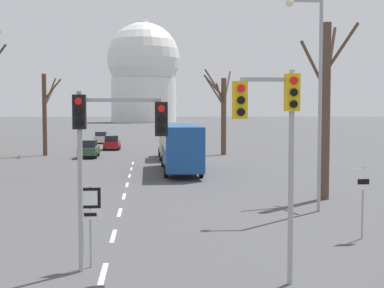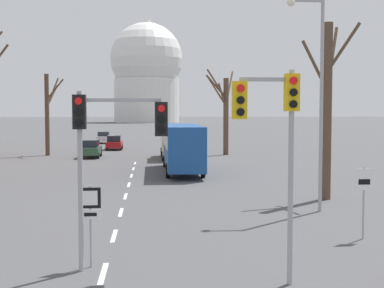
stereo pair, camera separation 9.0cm
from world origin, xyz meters
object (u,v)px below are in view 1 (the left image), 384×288
(sedan_near_left, at_px, (89,149))
(sedan_far_left, at_px, (112,143))
(traffic_signal_near_right, at_px, (274,123))
(sedan_mid_centre, at_px, (169,135))
(traffic_signal_centre_tall, at_px, (108,135))
(speed_limit_sign, at_px, (363,190))
(delivery_truck, at_px, (172,141))
(street_lamp_right, at_px, (315,86))
(city_bus, at_px, (181,145))
(sedan_near_right, at_px, (101,137))
(route_sign_post, at_px, (90,212))

(sedan_near_left, bearing_deg, sedan_far_left, 81.63)
(traffic_signal_near_right, xyz_separation_m, sedan_mid_centre, (0.15, 69.18, -3.43))
(traffic_signal_centre_tall, height_order, sedan_far_left, traffic_signal_centre_tall)
(traffic_signal_near_right, relative_size, speed_limit_sign, 2.18)
(sedan_near_left, distance_m, delivery_truck, 8.22)
(sedan_mid_centre, bearing_deg, street_lamp_right, -86.09)
(traffic_signal_near_right, relative_size, city_bus, 0.52)
(traffic_signal_near_right, height_order, sedan_near_left, traffic_signal_near_right)
(street_lamp_right, height_order, sedan_near_right, street_lamp_right)
(sedan_mid_centre, distance_m, sedan_far_left, 21.28)
(traffic_signal_centre_tall, bearing_deg, traffic_signal_near_right, -20.23)
(traffic_signal_centre_tall, relative_size, street_lamp_right, 0.54)
(route_sign_post, relative_size, city_bus, 0.22)
(speed_limit_sign, relative_size, sedan_near_left, 0.59)
(route_sign_post, bearing_deg, street_lamp_right, 41.03)
(delivery_truck, bearing_deg, sedan_near_right, 109.30)
(sedan_mid_centre, bearing_deg, traffic_signal_centre_tall, -93.80)
(speed_limit_sign, bearing_deg, traffic_signal_centre_tall, -160.56)
(traffic_signal_centre_tall, height_order, sedan_mid_centre, traffic_signal_centre_tall)
(sedan_mid_centre, height_order, city_bus, city_bus)
(traffic_signal_near_right, bearing_deg, street_lamp_right, 66.96)
(traffic_signal_centre_tall, height_order, speed_limit_sign, traffic_signal_centre_tall)
(sedan_near_right, bearing_deg, traffic_signal_near_right, -81.14)
(street_lamp_right, relative_size, delivery_truck, 1.32)
(sedan_near_left, bearing_deg, city_bus, -58.17)
(traffic_signal_near_right, height_order, sedan_mid_centre, traffic_signal_near_right)
(traffic_signal_near_right, xyz_separation_m, route_sign_post, (-4.90, 1.96, -2.61))
(traffic_signal_centre_tall, height_order, delivery_truck, traffic_signal_centre_tall)
(traffic_signal_centre_tall, height_order, traffic_signal_near_right, traffic_signal_near_right)
(sedan_mid_centre, distance_m, delivery_truck, 32.27)
(route_sign_post, height_order, sedan_mid_centre, route_sign_post)
(sedan_far_left, bearing_deg, city_bus, -74.47)
(sedan_far_left, height_order, delivery_truck, delivery_truck)
(speed_limit_sign, relative_size, sedan_near_right, 0.62)
(traffic_signal_centre_tall, relative_size, city_bus, 0.47)
(traffic_signal_near_right, xyz_separation_m, sedan_near_left, (-8.90, 38.74, -3.35))
(speed_limit_sign, distance_m, sedan_near_right, 58.87)
(speed_limit_sign, xyz_separation_m, sedan_far_left, (-11.68, 44.61, -0.92))
(sedan_mid_centre, relative_size, city_bus, 0.38)
(sedan_near_left, height_order, city_bus, city_bus)
(sedan_near_left, distance_m, sedan_near_right, 23.11)
(street_lamp_right, xyz_separation_m, sedan_far_left, (-11.55, 39.39, -4.84))
(traffic_signal_centre_tall, distance_m, sedan_near_left, 37.54)
(sedan_near_left, relative_size, sedan_far_left, 1.04)
(traffic_signal_near_right, relative_size, delivery_truck, 0.78)
(route_sign_post, bearing_deg, traffic_signal_near_right, -21.79)
(speed_limit_sign, distance_m, delivery_truck, 32.71)
(sedan_near_right, height_order, city_bus, city_bus)
(sedan_mid_centre, bearing_deg, sedan_far_left, -110.64)
(sedan_near_left, bearing_deg, sedan_mid_centre, 73.44)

